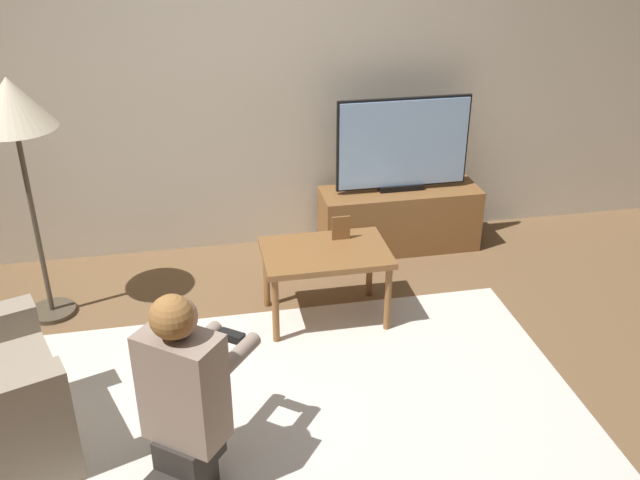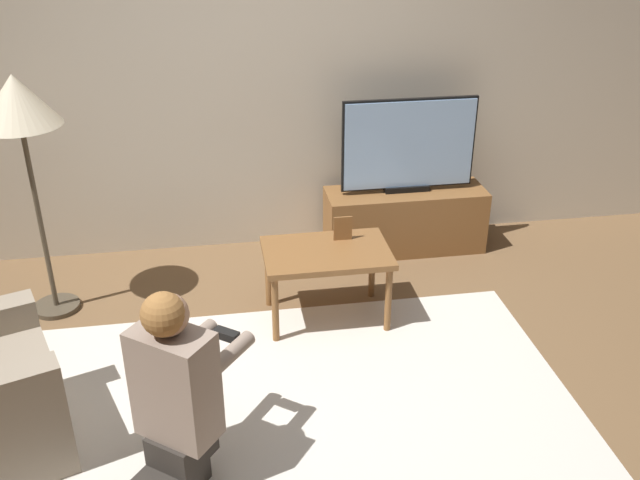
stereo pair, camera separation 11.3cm
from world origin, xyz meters
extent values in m
plane|color=brown|center=(0.00, 0.00, 0.00)|extent=(10.00, 10.00, 0.00)
cube|color=beige|center=(0.00, 1.93, 1.30)|extent=(10.00, 0.06, 2.60)
cube|color=silver|center=(0.00, 0.00, 0.01)|extent=(2.92, 1.84, 0.02)
cube|color=brown|center=(1.04, 1.63, 0.22)|extent=(1.12, 0.36, 0.45)
cube|color=black|center=(1.04, 1.63, 0.47)|extent=(0.31, 0.08, 0.04)
cube|color=black|center=(1.04, 1.63, 0.79)|extent=(0.92, 0.03, 0.63)
cube|color=#8CB2E0|center=(1.04, 1.63, 0.79)|extent=(0.89, 0.04, 0.60)
cube|color=brown|center=(0.34, 0.81, 0.45)|extent=(0.74, 0.49, 0.04)
cylinder|color=brown|center=(0.01, 0.60, 0.21)|extent=(0.04, 0.04, 0.43)
cylinder|color=brown|center=(0.67, 0.60, 0.21)|extent=(0.04, 0.04, 0.43)
cylinder|color=brown|center=(0.01, 1.02, 0.21)|extent=(0.04, 0.04, 0.43)
cylinder|color=brown|center=(0.67, 1.02, 0.21)|extent=(0.04, 0.04, 0.43)
cylinder|color=#4C4233|center=(-1.30, 1.18, 0.01)|extent=(0.28, 0.28, 0.03)
cylinder|color=#4C4233|center=(-1.30, 1.18, 0.73)|extent=(0.03, 0.03, 1.40)
cone|color=beige|center=(-1.30, 1.18, 1.33)|extent=(0.45, 0.45, 0.28)
cube|color=#332D28|center=(-0.51, -0.37, 0.20)|extent=(0.32, 0.32, 0.14)
cube|color=gray|center=(-0.51, -0.37, 0.52)|extent=(0.39, 0.37, 0.51)
sphere|color=tan|center=(-0.51, -0.37, 0.86)|extent=(0.18, 0.18, 0.18)
sphere|color=#9E6B38|center=(-0.52, -0.39, 0.88)|extent=(0.18, 0.18, 0.18)
cube|color=black|center=(-0.28, -0.08, 0.55)|extent=(0.13, 0.11, 0.04)
cylinder|color=gray|center=(-0.27, -0.24, 0.55)|extent=(0.24, 0.28, 0.07)
cylinder|color=gray|center=(-0.43, -0.11, 0.55)|extent=(0.24, 0.28, 0.07)
cube|color=brown|center=(0.46, 0.93, 0.54)|extent=(0.11, 0.01, 0.15)
camera|label=1|loc=(-0.40, -2.78, 2.40)|focal=40.00mm
camera|label=2|loc=(-0.29, -2.80, 2.40)|focal=40.00mm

